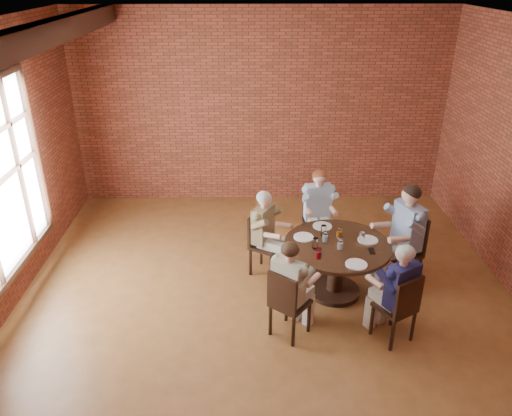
{
  "coord_description": "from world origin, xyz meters",
  "views": [
    {
      "loc": [
        -0.25,
        -5.09,
        3.94
      ],
      "look_at": [
        -0.13,
        1.0,
        0.98
      ],
      "focal_mm": 35.0,
      "sensor_mm": 36.0,
      "label": 1
    }
  ],
  "objects_px": {
    "diner_a": "(403,234)",
    "diner_c": "(266,234)",
    "diner_b": "(318,212)",
    "chair_d": "(287,302)",
    "chair_b": "(316,218)",
    "chair_c": "(262,241)",
    "dining_table": "(336,259)",
    "diner_d": "(291,289)",
    "chair_e": "(400,306)",
    "chair_a": "(407,245)",
    "smartphone": "(372,251)",
    "diner_e": "(397,293)"
  },
  "relations": [
    {
      "from": "diner_b",
      "to": "diner_c",
      "type": "height_order",
      "value": "diner_b"
    },
    {
      "from": "chair_e",
      "to": "chair_c",
      "type": "bearing_deg",
      "value": -75.15
    },
    {
      "from": "dining_table",
      "to": "chair_a",
      "type": "relative_size",
      "value": 1.4
    },
    {
      "from": "diner_a",
      "to": "diner_c",
      "type": "height_order",
      "value": "diner_a"
    },
    {
      "from": "diner_a",
      "to": "chair_b",
      "type": "height_order",
      "value": "diner_a"
    },
    {
      "from": "dining_table",
      "to": "chair_d",
      "type": "distance_m",
      "value": 1.12
    },
    {
      "from": "diner_d",
      "to": "smartphone",
      "type": "xyz_separation_m",
      "value": [
        1.05,
        0.6,
        0.13
      ]
    },
    {
      "from": "dining_table",
      "to": "diner_d",
      "type": "bearing_deg",
      "value": -129.41
    },
    {
      "from": "chair_a",
      "to": "chair_b",
      "type": "xyz_separation_m",
      "value": [
        -1.12,
        0.87,
        -0.03
      ]
    },
    {
      "from": "chair_a",
      "to": "chair_e",
      "type": "bearing_deg",
      "value": -37.96
    },
    {
      "from": "dining_table",
      "to": "diner_d",
      "type": "xyz_separation_m",
      "value": [
        -0.66,
        -0.8,
        0.1
      ]
    },
    {
      "from": "diner_a",
      "to": "chair_d",
      "type": "distance_m",
      "value": 2.03
    },
    {
      "from": "diner_a",
      "to": "chair_c",
      "type": "height_order",
      "value": "diner_a"
    },
    {
      "from": "chair_b",
      "to": "diner_d",
      "type": "height_order",
      "value": "diner_d"
    },
    {
      "from": "chair_c",
      "to": "smartphone",
      "type": "distance_m",
      "value": 1.56
    },
    {
      "from": "chair_d",
      "to": "diner_e",
      "type": "distance_m",
      "value": 1.24
    },
    {
      "from": "diner_b",
      "to": "diner_c",
      "type": "distance_m",
      "value": 1.01
    },
    {
      "from": "diner_b",
      "to": "chair_c",
      "type": "xyz_separation_m",
      "value": [
        -0.86,
        -0.59,
        -0.16
      ]
    },
    {
      "from": "diner_d",
      "to": "smartphone",
      "type": "bearing_deg",
      "value": -110.83
    },
    {
      "from": "diner_e",
      "to": "smartphone",
      "type": "xyz_separation_m",
      "value": [
        -0.14,
        0.7,
        0.13
      ]
    },
    {
      "from": "chair_b",
      "to": "chair_c",
      "type": "relative_size",
      "value": 1.03
    },
    {
      "from": "chair_c",
      "to": "chair_d",
      "type": "relative_size",
      "value": 1.0
    },
    {
      "from": "diner_c",
      "to": "diner_d",
      "type": "xyz_separation_m",
      "value": [
        0.23,
        -1.32,
        0.0
      ]
    },
    {
      "from": "diner_b",
      "to": "chair_c",
      "type": "distance_m",
      "value": 1.06
    },
    {
      "from": "chair_d",
      "to": "chair_b",
      "type": "bearing_deg",
      "value": -66.89
    },
    {
      "from": "diner_a",
      "to": "diner_e",
      "type": "height_order",
      "value": "diner_a"
    },
    {
      "from": "chair_b",
      "to": "smartphone",
      "type": "distance_m",
      "value": 1.52
    },
    {
      "from": "chair_a",
      "to": "chair_c",
      "type": "xyz_separation_m",
      "value": [
        -1.98,
        0.2,
        -0.04
      ]
    },
    {
      "from": "diner_c",
      "to": "chair_c",
      "type": "bearing_deg",
      "value": 90.0
    },
    {
      "from": "dining_table",
      "to": "diner_e",
      "type": "relative_size",
      "value": 1.09
    },
    {
      "from": "diner_d",
      "to": "chair_e",
      "type": "relative_size",
      "value": 1.4
    },
    {
      "from": "diner_b",
      "to": "smartphone",
      "type": "relative_size",
      "value": 9.31
    },
    {
      "from": "chair_e",
      "to": "chair_b",
      "type": "bearing_deg",
      "value": -103.3
    },
    {
      "from": "chair_a",
      "to": "diner_b",
      "type": "relative_size",
      "value": 0.76
    },
    {
      "from": "diner_a",
      "to": "chair_c",
      "type": "bearing_deg",
      "value": -115.65
    },
    {
      "from": "chair_d",
      "to": "chair_e",
      "type": "distance_m",
      "value": 1.28
    },
    {
      "from": "chair_d",
      "to": "chair_e",
      "type": "xyz_separation_m",
      "value": [
        1.27,
        -0.11,
        0.0
      ]
    },
    {
      "from": "chair_a",
      "to": "chair_c",
      "type": "distance_m",
      "value": 1.99
    },
    {
      "from": "smartphone",
      "to": "diner_e",
      "type": "bearing_deg",
      "value": -77.6
    },
    {
      "from": "diner_b",
      "to": "chair_e",
      "type": "distance_m",
      "value": 2.21
    },
    {
      "from": "diner_b",
      "to": "chair_d",
      "type": "xyz_separation_m",
      "value": [
        -0.61,
        -2.0,
        -0.16
      ]
    },
    {
      "from": "chair_a",
      "to": "chair_c",
      "type": "relative_size",
      "value": 1.1
    },
    {
      "from": "chair_e",
      "to": "smartphone",
      "type": "height_order",
      "value": "chair_e"
    },
    {
      "from": "diner_c",
      "to": "chair_e",
      "type": "height_order",
      "value": "diner_c"
    },
    {
      "from": "chair_a",
      "to": "diner_d",
      "type": "bearing_deg",
      "value": -74.3
    },
    {
      "from": "chair_d",
      "to": "diner_d",
      "type": "height_order",
      "value": "diner_d"
    },
    {
      "from": "chair_e",
      "to": "diner_c",
      "type": "bearing_deg",
      "value": -75.67
    },
    {
      "from": "chair_b",
      "to": "chair_d",
      "type": "xyz_separation_m",
      "value": [
        -0.61,
        -2.08,
        -0.01
      ]
    },
    {
      "from": "chair_a",
      "to": "diner_d",
      "type": "xyz_separation_m",
      "value": [
        -1.69,
        -1.15,
        0.1
      ]
    },
    {
      "from": "chair_c",
      "to": "chair_d",
      "type": "bearing_deg",
      "value": -140.22
    }
  ]
}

